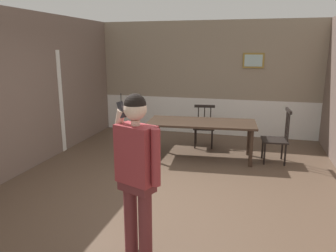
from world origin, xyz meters
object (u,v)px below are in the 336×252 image
(person_figure, at_px, (137,166))
(chair_near_window, at_px, (277,138))
(chair_by_doorway, at_px, (204,126))
(dining_table, at_px, (201,126))

(person_figure, bearing_deg, chair_near_window, -93.29)
(chair_near_window, distance_m, chair_by_doorway, 1.66)
(dining_table, bearing_deg, chair_by_doorway, 94.99)
(chair_near_window, height_order, chair_by_doorway, chair_near_window)
(chair_by_doorway, height_order, person_figure, person_figure)
(chair_near_window, xyz_separation_m, chair_by_doorway, (-1.50, 0.71, -0.03))
(chair_by_doorway, relative_size, person_figure, 0.52)
(chair_near_window, xyz_separation_m, person_figure, (-1.54, -3.41, 0.52))
(dining_table, xyz_separation_m, chair_near_window, (1.43, 0.12, -0.18))
(dining_table, relative_size, chair_near_window, 2.06)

